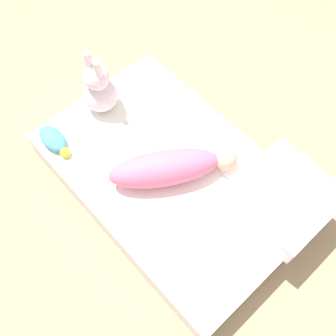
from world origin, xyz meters
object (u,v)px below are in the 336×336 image
swaddled_baby (170,167)px  turtle_plush (54,140)px  bunny_plush (99,89)px  pillow (284,198)px

swaddled_baby → turtle_plush: (-0.48, -0.28, -0.05)m
swaddled_baby → bunny_plush: (-0.51, 0.01, 0.05)m
pillow → turtle_plush: bearing=-148.9°
turtle_plush → pillow: bearing=31.1°
pillow → turtle_plush: pillow is taller
turtle_plush → swaddled_baby: bearing=30.4°
swaddled_baby → bunny_plush: bunny_plush is taller
swaddled_baby → turtle_plush: size_ratio=2.63×
pillow → turtle_plush: (-0.90, -0.54, -0.02)m
pillow → turtle_plush: size_ratio=1.85×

